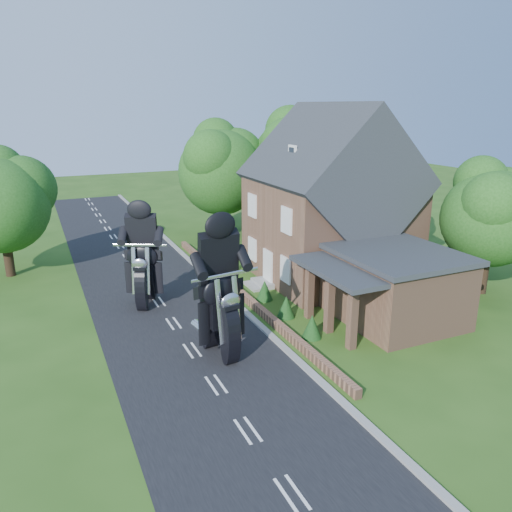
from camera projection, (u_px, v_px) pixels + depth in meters
name	position (u px, v px, depth m)	size (l,w,h in m)	color
ground	(192.00, 351.00, 21.29)	(120.00, 120.00, 0.00)	#274B15
road	(192.00, 350.00, 21.28)	(7.00, 80.00, 0.02)	black
kerb	(269.00, 334.00, 22.70)	(0.30, 80.00, 0.12)	gray
garden_wall	(240.00, 293.00, 27.28)	(0.30, 22.00, 0.40)	#906249
house	(330.00, 206.00, 29.38)	(9.54, 8.64, 10.24)	#906249
annex	(393.00, 285.00, 23.95)	(7.05, 5.94, 3.44)	#906249
tree_annex_side	(495.00, 209.00, 26.74)	(5.64, 5.20, 7.48)	black
tree_house_right	(387.00, 180.00, 33.84)	(6.51, 6.00, 8.40)	black
tree_behind_house	(301.00, 156.00, 39.13)	(7.81, 7.20, 10.08)	black
tree_behind_left	(225.00, 164.00, 37.77)	(6.94, 6.40, 9.16)	black
tree_far_road	(7.00, 197.00, 29.50)	(6.08, 5.60, 7.84)	black
shrub_a	(312.00, 326.00, 22.34)	(0.90, 0.90, 1.10)	#123812
shrub_b	(286.00, 307.00, 24.52)	(0.90, 0.90, 1.10)	#123812
shrub_c	(265.00, 290.00, 26.70)	(0.90, 0.90, 1.10)	#123812
shrub_d	(230.00, 264.00, 31.06)	(0.90, 0.90, 1.10)	#123812
shrub_e	(217.00, 254.00, 33.24)	(0.90, 0.90, 1.10)	#123812
shrub_f	(205.00, 244.00, 35.42)	(0.90, 0.90, 1.10)	#123812
motorcycle_lead	(220.00, 335.00, 20.62)	(0.50, 1.98, 1.84)	black
motorcycle_follow	(146.00, 290.00, 25.89)	(0.46, 1.80, 1.68)	black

